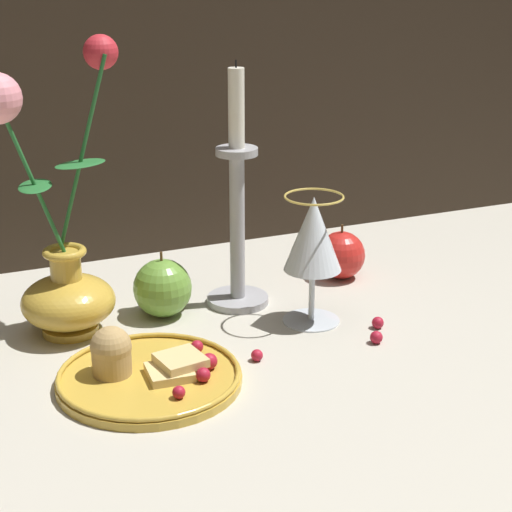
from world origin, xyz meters
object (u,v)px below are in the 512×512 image
Objects in this scene: plate_with_pastries at (145,372)px; wine_glass at (313,239)px; vase at (60,256)px; apple_near_glass at (163,288)px; candlestick at (237,218)px; apple_beside_vase at (341,255)px.

wine_glass is (0.25, 0.08, 0.10)m from plate_with_pastries.
apple_near_glass is (0.13, 0.00, -0.07)m from vase.
wine_glass is (0.31, -0.09, 0.01)m from vase.
candlestick is at bearing 124.98° from wine_glass.
apple_near_glass is (-0.18, 0.10, -0.08)m from wine_glass.
vase is at bearing 163.20° from wine_glass.
wine_glass reaches higher than apple_near_glass.
apple_near_glass is (-0.29, -0.03, 0.00)m from apple_beside_vase.
apple_beside_vase is (0.11, 0.13, -0.08)m from wine_glass.
apple_beside_vase is 0.29m from apple_near_glass.
apple_near_glass is at bearing 66.27° from plate_with_pastries.
wine_glass is at bearing 17.26° from plate_with_pastries.
plate_with_pastries is at bearing -162.74° from wine_glass.
vase is at bearing 108.08° from plate_with_pastries.
wine_glass is at bearing -28.77° from apple_near_glass.
vase is 0.32m from wine_glass.
vase is at bearing -179.40° from candlestick.
wine_glass is 1.91× the size of apple_near_glass.
plate_with_pastries is at bearing -150.88° from apple_beside_vase.
wine_glass is 2.08× the size of apple_beside_vase.
apple_beside_vase is at bearing 4.29° from vase.
candlestick is 0.14m from apple_near_glass.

